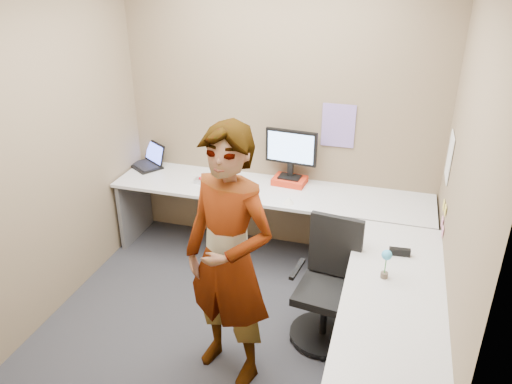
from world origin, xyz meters
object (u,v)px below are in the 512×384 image
(person, at_px, (229,260))
(desk, at_px, (303,241))
(office_chair, at_px, (327,293))
(monitor, at_px, (291,150))

(person, bearing_deg, desk, 88.94)
(office_chair, height_order, person, person)
(desk, height_order, monitor, monitor)
(desk, bearing_deg, office_chair, -52.85)
(monitor, distance_m, person, 1.69)
(person, bearing_deg, monitor, 107.54)
(monitor, height_order, person, person)
(monitor, bearing_deg, person, -85.58)
(desk, xyz_separation_m, person, (-0.32, -0.89, 0.33))
(desk, relative_size, office_chair, 3.11)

